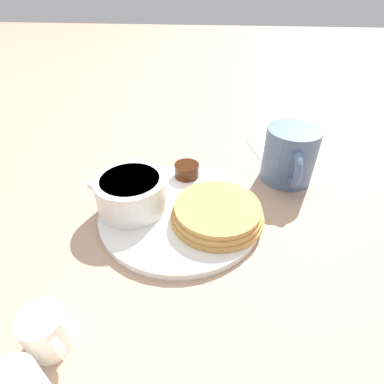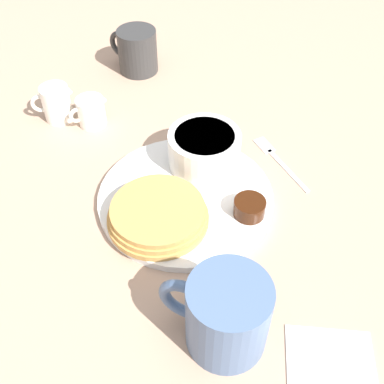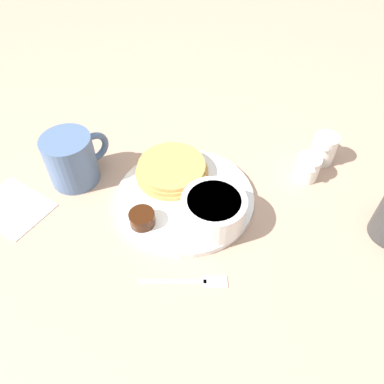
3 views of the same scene
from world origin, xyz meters
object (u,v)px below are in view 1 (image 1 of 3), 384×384
object	(u,v)px
bowl	(131,193)
fork	(115,175)
plate	(180,212)
creamer_pitcher_near	(47,331)
coffee_mug	(290,156)

from	to	relation	value
bowl	fork	world-z (taller)	bowl
plate	creamer_pitcher_near	bearing A→B (deg)	63.51
creamer_pitcher_near	bowl	bearing A→B (deg)	-98.68
coffee_mug	fork	bearing A→B (deg)	4.00
coffee_mug	plate	bearing A→B (deg)	33.62
bowl	creamer_pitcher_near	world-z (taller)	bowl
bowl	fork	xyz separation A→B (m)	(0.07, -0.10, -0.04)
plate	creamer_pitcher_near	size ratio (longest dim) A/B	4.39
plate	bowl	xyz separation A→B (m)	(0.08, 0.00, 0.04)
creamer_pitcher_near	plate	bearing A→B (deg)	-116.49
coffee_mug	fork	world-z (taller)	coffee_mug
fork	creamer_pitcher_near	bearing A→B (deg)	95.59
plate	fork	world-z (taller)	plate
plate	fork	size ratio (longest dim) A/B	2.26
fork	plate	bearing A→B (deg)	144.62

